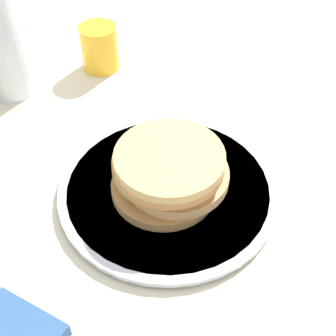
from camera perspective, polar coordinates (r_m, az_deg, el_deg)
ground_plane at (r=0.63m, az=-0.91°, el=-1.16°), size 4.00×4.00×0.00m
plate at (r=0.61m, az=0.00°, el=-2.61°), size 0.28×0.28×0.01m
pancake_stack at (r=0.58m, az=0.10°, el=-0.32°), size 0.15×0.15×0.07m
juice_glass at (r=0.82m, az=-8.35°, el=14.31°), size 0.06×0.06×0.08m
water_bottle_near at (r=0.77m, az=-19.82°, el=14.07°), size 0.07×0.07×0.19m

